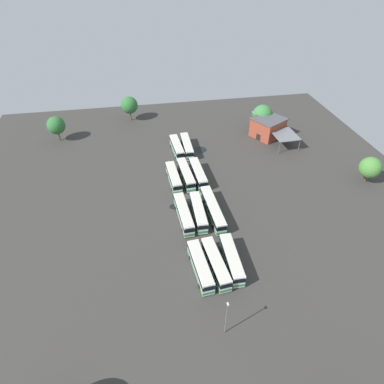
{
  "coord_description": "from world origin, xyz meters",
  "views": [
    {
      "loc": [
        66.83,
        -11.89,
        54.93
      ],
      "look_at": [
        -0.46,
        0.15,
        1.58
      ],
      "focal_mm": 30.38,
      "sensor_mm": 36.0,
      "label": 1
    }
  ],
  "objects_px": {
    "tree_northeast": "(56,125)",
    "bus_row1_slot0": "(174,177)",
    "bus_row1_slot1": "(186,174)",
    "depot_building": "(268,127)",
    "tree_northwest": "(263,115)",
    "bus_row3_slot2": "(232,259)",
    "maintenance_shelter": "(285,135)",
    "tree_south_edge": "(129,105)",
    "bus_row3_slot0": "(200,266)",
    "bus_row2_slot2": "(213,209)",
    "lamp_post_near_entrance": "(251,122)",
    "bus_row1_slot2": "(198,173)",
    "bus_row0_slot2": "(187,146)",
    "lamp_post_by_building": "(226,317)",
    "bus_row2_slot0": "(184,214)",
    "bus_row0_slot1": "(177,147)",
    "bus_row3_slot1": "(216,263)",
    "tree_west_edge": "(370,168)",
    "bus_row2_slot1": "(198,212)"
  },
  "relations": [
    {
      "from": "tree_northeast",
      "to": "bus_row1_slot0",
      "type": "bearing_deg",
      "value": 48.37
    },
    {
      "from": "bus_row1_slot1",
      "to": "depot_building",
      "type": "xyz_separation_m",
      "value": [
        -21.15,
        32.27,
        1.48
      ]
    },
    {
      "from": "tree_northwest",
      "to": "bus_row3_slot2",
      "type": "bearing_deg",
      "value": -25.1
    },
    {
      "from": "depot_building",
      "to": "bus_row1_slot0",
      "type": "bearing_deg",
      "value": -58.58
    },
    {
      "from": "maintenance_shelter",
      "to": "tree_south_edge",
      "type": "bearing_deg",
      "value": -119.94
    },
    {
      "from": "bus_row3_slot0",
      "to": "tree_northeast",
      "type": "height_order",
      "value": "tree_northeast"
    },
    {
      "from": "bus_row2_slot2",
      "to": "bus_row1_slot1",
      "type": "bearing_deg",
      "value": -165.58
    },
    {
      "from": "bus_row3_slot2",
      "to": "lamp_post_near_entrance",
      "type": "distance_m",
      "value": 60.29
    },
    {
      "from": "bus_row3_slot2",
      "to": "tree_northwest",
      "type": "height_order",
      "value": "tree_northwest"
    },
    {
      "from": "lamp_post_near_entrance",
      "to": "bus_row1_slot2",
      "type": "bearing_deg",
      "value": -44.87
    },
    {
      "from": "lamp_post_near_entrance",
      "to": "tree_northwest",
      "type": "height_order",
      "value": "tree_northwest"
    },
    {
      "from": "bus_row0_slot2",
      "to": "lamp_post_by_building",
      "type": "distance_m",
      "value": 62.74
    },
    {
      "from": "bus_row0_slot2",
      "to": "depot_building",
      "type": "relative_size",
      "value": 0.99
    },
    {
      "from": "bus_row1_slot0",
      "to": "bus_row2_slot0",
      "type": "relative_size",
      "value": 0.92
    },
    {
      "from": "bus_row0_slot1",
      "to": "bus_row1_slot1",
      "type": "height_order",
      "value": "same"
    },
    {
      "from": "bus_row2_slot0",
      "to": "bus_row3_slot0",
      "type": "height_order",
      "value": "same"
    },
    {
      "from": "bus_row0_slot2",
      "to": "bus_row3_slot2",
      "type": "height_order",
      "value": "same"
    },
    {
      "from": "bus_row1_slot2",
      "to": "depot_building",
      "type": "distance_m",
      "value": 35.84
    },
    {
      "from": "bus_row3_slot1",
      "to": "tree_northwest",
      "type": "bearing_deg",
      "value": 152.33
    },
    {
      "from": "lamp_post_near_entrance",
      "to": "bus_row0_slot1",
      "type": "bearing_deg",
      "value": -73.93
    },
    {
      "from": "bus_row1_slot0",
      "to": "tree_northwest",
      "type": "xyz_separation_m",
      "value": [
        -27.08,
        35.55,
        3.82
      ]
    },
    {
      "from": "bus_row2_slot2",
      "to": "bus_row3_slot2",
      "type": "bearing_deg",
      "value": 0.94
    },
    {
      "from": "bus_row3_slot1",
      "to": "tree_west_edge",
      "type": "xyz_separation_m",
      "value": [
        -22.96,
        49.44,
        2.96
      ]
    },
    {
      "from": "bus_row3_slot0",
      "to": "bus_row1_slot0",
      "type": "bearing_deg",
      "value": -177.83
    },
    {
      "from": "bus_row2_slot2",
      "to": "bus_row3_slot0",
      "type": "bearing_deg",
      "value": -21.09
    },
    {
      "from": "bus_row2_slot1",
      "to": "tree_west_edge",
      "type": "distance_m",
      "value": 50.39
    },
    {
      "from": "bus_row0_slot1",
      "to": "bus_row2_slot2",
      "type": "bearing_deg",
      "value": 8.2
    },
    {
      "from": "bus_row0_slot2",
      "to": "lamp_post_near_entrance",
      "type": "height_order",
      "value": "lamp_post_near_entrance"
    },
    {
      "from": "tree_northeast",
      "to": "bus_row1_slot2",
      "type": "bearing_deg",
      "value": 54.06
    },
    {
      "from": "tree_west_edge",
      "to": "bus_row1_slot2",
      "type": "bearing_deg",
      "value": -101.82
    },
    {
      "from": "bus_row1_slot1",
      "to": "lamp_post_near_entrance",
      "type": "distance_m",
      "value": 35.82
    },
    {
      "from": "bus_row2_slot2",
      "to": "bus_row3_slot2",
      "type": "xyz_separation_m",
      "value": [
        16.37,
        0.27,
        -0.0
      ]
    },
    {
      "from": "bus_row0_slot2",
      "to": "bus_row3_slot0",
      "type": "relative_size",
      "value": 1.05
    },
    {
      "from": "bus_row0_slot2",
      "to": "bus_row2_slot1",
      "type": "height_order",
      "value": "same"
    },
    {
      "from": "bus_row2_slot2",
      "to": "tree_northwest",
      "type": "xyz_separation_m",
      "value": [
        -42.35,
        27.77,
        3.82
      ]
    },
    {
      "from": "bus_row3_slot0",
      "to": "lamp_post_near_entrance",
      "type": "xyz_separation_m",
      "value": [
        -56.47,
        29.41,
        2.76
      ]
    },
    {
      "from": "depot_building",
      "to": "bus_row2_slot0",
      "type": "bearing_deg",
      "value": -43.29
    },
    {
      "from": "bus_row1_slot2",
      "to": "maintenance_shelter",
      "type": "xyz_separation_m",
      "value": [
        -14.0,
        31.79,
        2.12
      ]
    },
    {
      "from": "lamp_post_by_building",
      "to": "bus_row0_slot1",
      "type": "bearing_deg",
      "value": 179.69
    },
    {
      "from": "bus_row1_slot0",
      "to": "bus_row2_slot0",
      "type": "bearing_deg",
      "value": 1.41
    },
    {
      "from": "bus_row2_slot0",
      "to": "maintenance_shelter",
      "type": "relative_size",
      "value": 1.38
    },
    {
      "from": "bus_row2_slot0",
      "to": "depot_building",
      "type": "xyz_separation_m",
      "value": [
        -37.72,
        35.54,
        1.48
      ]
    },
    {
      "from": "bus_row2_slot0",
      "to": "lamp_post_near_entrance",
      "type": "distance_m",
      "value": 50.2
    },
    {
      "from": "bus_row2_slot2",
      "to": "tree_northeast",
      "type": "relative_size",
      "value": 1.8
    },
    {
      "from": "bus_row0_slot1",
      "to": "bus_row1_slot0",
      "type": "xyz_separation_m",
      "value": [
        16.3,
        -3.23,
        -0.0
      ]
    },
    {
      "from": "bus_row0_slot1",
      "to": "bus_row1_slot2",
      "type": "relative_size",
      "value": 0.96
    },
    {
      "from": "bus_row1_slot1",
      "to": "tree_northwest",
      "type": "xyz_separation_m",
      "value": [
        -26.29,
        31.9,
        3.82
      ]
    },
    {
      "from": "lamp_post_by_building",
      "to": "tree_northwest",
      "type": "xyz_separation_m",
      "value": [
        -73.04,
        32.66,
        0.92
      ]
    },
    {
      "from": "tree_northwest",
      "to": "bus_row3_slot1",
      "type": "bearing_deg",
      "value": -27.67
    },
    {
      "from": "bus_row2_slot2",
      "to": "maintenance_shelter",
      "type": "relative_size",
      "value": 1.63
    }
  ]
}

